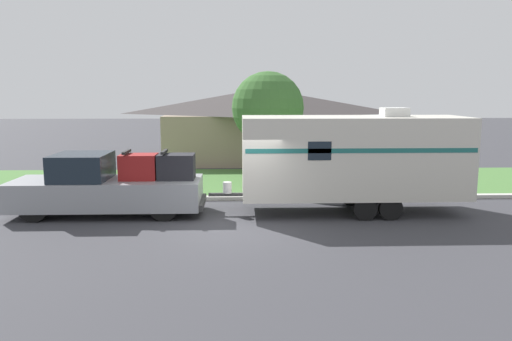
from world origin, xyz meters
TOP-DOWN VIEW (x-y plane):
  - ground_plane at (0.00, 0.00)m, footprint 120.00×120.00m
  - curb_strip at (0.00, 3.75)m, footprint 80.00×0.30m
  - lawn_strip at (0.00, 7.40)m, footprint 80.00×7.00m
  - house_across_street at (1.33, 14.86)m, footprint 11.51×7.57m
  - pickup_truck at (-4.20, 1.74)m, footprint 6.05×2.07m
  - travel_trailer at (3.65, 1.74)m, footprint 8.23×2.34m
  - mailbox at (-3.19, 4.45)m, footprint 0.48×0.20m
  - tree_in_yard at (1.19, 6.94)m, footprint 3.03×3.03m

SIDE VIEW (x-z plane):
  - ground_plane at x=0.00m, z-range 0.00..0.00m
  - lawn_strip at x=0.00m, z-range 0.00..0.03m
  - curb_strip at x=0.00m, z-range 0.00..0.14m
  - pickup_truck at x=-4.20m, z-range -0.12..1.94m
  - mailbox at x=-3.19m, z-range 0.37..1.75m
  - travel_trailer at x=3.65m, z-range 0.13..3.53m
  - house_across_street at x=1.33m, z-range 0.07..4.16m
  - tree_in_yard at x=1.19m, z-range 0.85..5.60m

